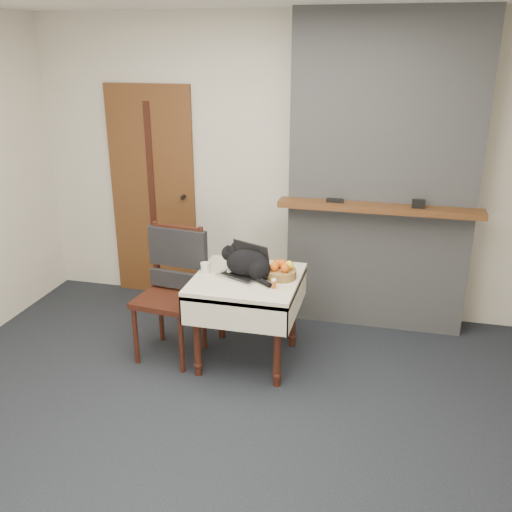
{
  "coord_description": "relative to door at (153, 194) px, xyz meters",
  "views": [
    {
      "loc": [
        1.0,
        -2.88,
        2.33
      ],
      "look_at": [
        0.08,
        0.86,
        0.89
      ],
      "focal_mm": 40.0,
      "sensor_mm": 36.0,
      "label": 1
    }
  ],
  "objects": [
    {
      "name": "door",
      "position": [
        0.0,
        0.0,
        0.0
      ],
      "size": [
        0.82,
        0.1,
        2.0
      ],
      "color": "brown",
      "rests_on": "ground"
    },
    {
      "name": "side_table",
      "position": [
        1.2,
        -1.07,
        -0.41
      ],
      "size": [
        0.78,
        0.78,
        0.7
      ],
      "color": "#35180E",
      "rests_on": "ground"
    },
    {
      "name": "fruit_basket",
      "position": [
        1.45,
        -1.02,
        -0.25
      ],
      "size": [
        0.23,
        0.23,
        0.13
      ],
      "color": "olive",
      "rests_on": "side_table"
    },
    {
      "name": "chimney",
      "position": [
        2.1,
        -0.13,
        0.3
      ],
      "size": [
        1.62,
        0.48,
        2.6
      ],
      "color": "gray",
      "rests_on": "ground"
    },
    {
      "name": "chair",
      "position": [
        0.61,
        -1.04,
        -0.34
      ],
      "size": [
        0.51,
        0.5,
        1.03
      ],
      "rotation": [
        0.0,
        0.0,
        -0.11
      ],
      "color": "#35180E",
      "rests_on": "ground"
    },
    {
      "name": "ground",
      "position": [
        1.2,
        -1.97,
        -1.0
      ],
      "size": [
        4.5,
        4.5,
        0.0
      ],
      "primitive_type": "plane",
      "color": "black",
      "rests_on": "ground"
    },
    {
      "name": "desk_clutter",
      "position": [
        1.39,
        -1.0,
        -0.3
      ],
      "size": [
        0.16,
        0.04,
        0.01
      ],
      "primitive_type": "cube",
      "rotation": [
        0.0,
        0.0,
        0.16
      ],
      "color": "black",
      "rests_on": "side_table"
    },
    {
      "name": "laptop",
      "position": [
        1.17,
        -1.03,
        -0.24
      ],
      "size": [
        0.4,
        0.38,
        0.24
      ],
      "rotation": [
        0.0,
        0.0,
        -0.42
      ],
      "color": "#B7B7BC",
      "rests_on": "side_table"
    },
    {
      "name": "pill_bottle",
      "position": [
        1.43,
        -1.22,
        -0.26
      ],
      "size": [
        0.03,
        0.03,
        0.07
      ],
      "color": "#AC4E15",
      "rests_on": "side_table"
    },
    {
      "name": "cream_jar",
      "position": [
        0.87,
        -1.06,
        -0.26
      ],
      "size": [
        0.07,
        0.07,
        0.08
      ],
      "primitive_type": "cylinder",
      "color": "silver",
      "rests_on": "side_table"
    },
    {
      "name": "cat",
      "position": [
        1.21,
        -1.06,
        -0.2
      ],
      "size": [
        0.45,
        0.33,
        0.24
      ],
      "rotation": [
        0.0,
        0.0,
        -0.31
      ],
      "color": "black",
      "rests_on": "side_table"
    },
    {
      "name": "room_shell",
      "position": [
        1.2,
        -1.51,
        0.76
      ],
      "size": [
        4.52,
        4.01,
        2.61
      ],
      "color": "beige",
      "rests_on": "ground"
    }
  ]
}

